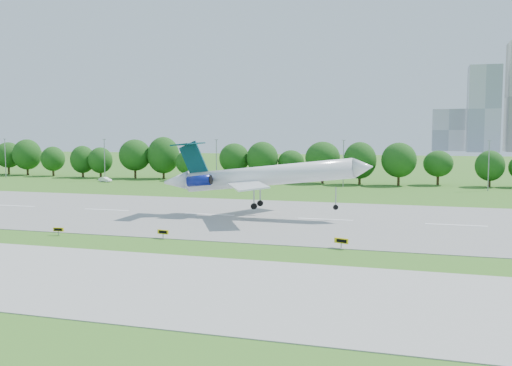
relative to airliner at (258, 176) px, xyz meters
name	(u,v)px	position (x,y,z in m)	size (l,w,h in m)	color
ground	(139,241)	(-8.66, -24.94, -6.93)	(600.00, 600.00, 0.00)	#32671B
runway	(209,215)	(-8.66, 0.06, -6.89)	(400.00, 45.00, 0.08)	gray
taxiway	(52,274)	(-8.66, -42.94, -6.89)	(400.00, 23.00, 0.08)	#ADADA8
tree_line	(295,161)	(-8.66, 67.06, -0.74)	(288.40, 8.40, 10.40)	#382314
light_poles	(278,162)	(-11.16, 57.06, -0.59)	(175.90, 0.25, 12.19)	gray
airliner	(258,176)	(0.00, 0.00, 0.00)	(35.91, 26.05, 11.14)	white
taxi_sign_left	(163,232)	(-6.59, -22.25, -6.06)	(1.68, 0.46, 1.18)	gray
taxi_sign_centre	(58,230)	(-21.40, -24.15, -6.14)	(1.53, 0.33, 1.07)	gray
taxi_sign_right	(341,241)	(17.09, -22.16, -5.97)	(1.80, 0.81, 1.29)	gray
service_vehicle_a	(105,180)	(-61.00, 52.77, -6.24)	(1.46, 4.18, 1.38)	white
service_vehicle_b	(203,183)	(-30.01, 50.42, -6.29)	(1.50, 3.74, 1.27)	silver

